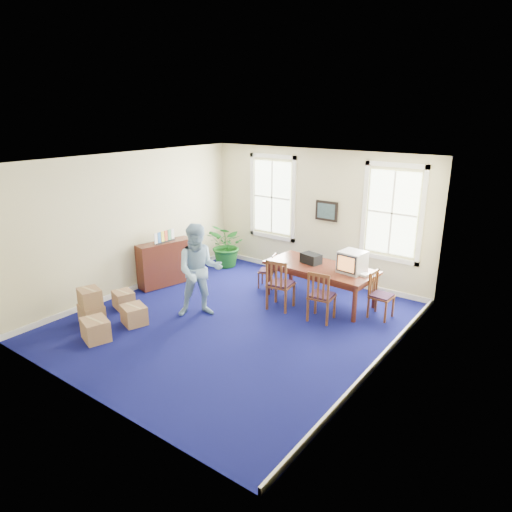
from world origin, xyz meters
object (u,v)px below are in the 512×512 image
Objects in this scene: man at (199,271)px; crt_tv at (352,262)px; potted_plant at (228,245)px; credenza at (166,264)px; chair_near_left at (281,283)px; cardboard_boxes at (101,306)px; conference_table at (320,284)px.

crt_tv is at bearing -2.19° from man.
crt_tv is at bearing -8.11° from potted_plant.
man is 2.05m from credenza.
crt_tv is 4.45m from credenza.
credenza is at bearing -100.51° from potted_plant.
chair_near_left is 0.84× the size of cardboard_boxes.
crt_tv is at bearing 31.31° from credenza.
conference_table is 4.42× the size of crt_tv.
crt_tv is 0.49× the size of chair_near_left.
potted_plant is at bearing -36.19° from chair_near_left.
cardboard_boxes is (-3.66, -3.62, -0.67)m from crt_tv.
man is 1.62× the size of potted_plant.
credenza is at bearing 103.59° from cardboard_boxes.
conference_table is 3.73m from credenza.
conference_table is at bearing -169.07° from crt_tv.
conference_table is 1.24× the size of man.
conference_table is 2.71m from man.
credenza is (-4.20, -1.37, -0.51)m from crt_tv.
credenza is (-1.85, 0.77, -0.44)m from man.
conference_table is 1.77× the size of credenza.
potted_plant is (-3.13, 0.60, 0.19)m from conference_table.
man is at bearing -60.95° from potted_plant.
man reaches higher than chair_near_left.
crt_tv is 0.28× the size of man.
crt_tv is 1.56m from chair_near_left.
crt_tv is 5.19m from cardboard_boxes.
credenza is at bearing 112.91° from man.
potted_plant is at bearing 172.98° from conference_table.
chair_near_left is 3.00m from potted_plant.
crt_tv reaches higher than potted_plant.
potted_plant is at bearing 74.56° from man.
cardboard_boxes is at bearing -63.17° from credenza.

